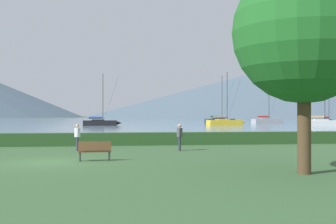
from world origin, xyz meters
TOP-DOWN VIEW (x-y plane):
  - ground_plane at (0.00, 0.00)m, footprint 1000.00×1000.00m
  - harbor_water at (0.00, 137.00)m, footprint 320.00×246.00m
  - hedge_line at (0.00, 11.00)m, footprint 80.00×1.20m
  - sailboat_slip_0 at (41.16, 80.13)m, footprint 8.42×3.50m
  - sailboat_slip_1 at (26.61, 65.62)m, footprint 8.34×3.41m
  - sailboat_slip_2 at (30.99, 85.65)m, footprint 8.56×3.65m
  - sailboat_slip_3 at (1.59, 67.58)m, footprint 7.68×2.51m
  - sailboat_slip_4 at (42.57, 55.79)m, footprint 8.36×2.58m
  - sailboat_slip_6 at (48.74, 65.52)m, footprint 7.81×3.35m
  - park_bench_under_tree at (1.97, 0.41)m, footprint 1.57×0.54m
  - person_seated_viewer at (7.02, 5.71)m, footprint 0.36×0.56m
  - person_standing_walker at (0.78, 6.43)m, footprint 0.36×0.57m
  - park_tree at (10.04, -5.38)m, footprint 5.40×5.40m
  - distant_hill_central_peak at (144.41, 280.72)m, footprint 313.50×313.50m

SIDE VIEW (x-z plane):
  - ground_plane at x=0.00m, z-range 0.00..0.00m
  - harbor_water at x=0.00m, z-range 0.00..0.00m
  - hedge_line at x=0.00m, z-range 0.00..0.91m
  - park_bench_under_tree at x=1.97m, z-range 0.05..1.00m
  - sailboat_slip_3 at x=1.59m, z-range -4.57..5.85m
  - sailboat_slip_6 at x=48.74m, z-range -5.15..6.46m
  - sailboat_slip_1 at x=26.61m, z-range -4.78..6.15m
  - sailboat_slip_0 at x=41.16m, z-range -5.25..6.66m
  - sailboat_slip_4 at x=42.57m, z-range -4.99..6.39m
  - sailboat_slip_2 at x=30.99m, z-range -5.27..6.70m
  - person_seated_viewer at x=7.02m, z-range 0.15..1.80m
  - person_standing_walker at x=0.78m, z-range 0.15..1.80m
  - park_tree at x=10.04m, z-range 1.32..10.04m
  - distant_hill_central_peak at x=144.41m, z-range 0.00..41.53m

